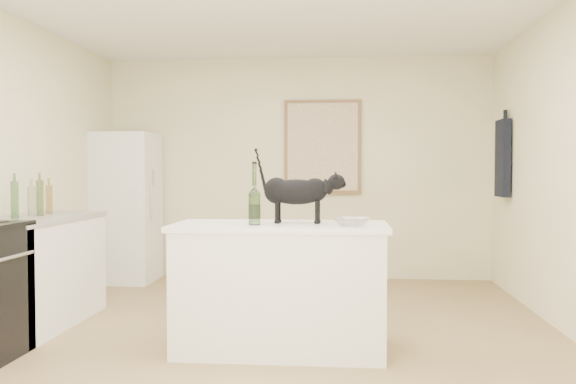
{
  "coord_description": "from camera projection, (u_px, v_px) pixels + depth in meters",
  "views": [
    {
      "loc": [
        0.53,
        -4.44,
        1.27
      ],
      "look_at": [
        0.15,
        -0.15,
        1.12
      ],
      "focal_mm": 38.03,
      "sensor_mm": 36.0,
      "label": 1
    }
  ],
  "objects": [
    {
      "name": "floor",
      "position": [
        270.0,
        342.0,
        4.52
      ],
      "size": [
        5.5,
        5.5,
        0.0
      ],
      "primitive_type": "plane",
      "color": "#997A51",
      "rests_on": "ground"
    },
    {
      "name": "wall_back",
      "position": [
        297.0,
        168.0,
        7.21
      ],
      "size": [
        4.5,
        0.0,
        4.5
      ],
      "primitive_type": "plane",
      "rotation": [
        1.57,
        0.0,
        0.0
      ],
      "color": "beige",
      "rests_on": "ground"
    },
    {
      "name": "wall_front",
      "position": [
        154.0,
        160.0,
        1.73
      ],
      "size": [
        4.5,
        0.0,
        4.5
      ],
      "primitive_type": "plane",
      "rotation": [
        -1.57,
        0.0,
        0.0
      ],
      "color": "beige",
      "rests_on": "ground"
    },
    {
      "name": "island_base",
      "position": [
        280.0,
        290.0,
        4.29
      ],
      "size": [
        1.44,
        0.67,
        0.86
      ],
      "primitive_type": "cube",
      "color": "white",
      "rests_on": "floor"
    },
    {
      "name": "island_top",
      "position": [
        280.0,
        226.0,
        4.28
      ],
      "size": [
        1.5,
        0.7,
        0.04
      ],
      "primitive_type": "cube",
      "color": "white",
      "rests_on": "island_base"
    },
    {
      "name": "left_cabinets",
      "position": [
        37.0,
        274.0,
        4.97
      ],
      "size": [
        0.6,
        1.4,
        0.86
      ],
      "primitive_type": "cube",
      "color": "white",
      "rests_on": "floor"
    },
    {
      "name": "left_countertop",
      "position": [
        36.0,
        219.0,
        4.96
      ],
      "size": [
        0.62,
        1.44,
        0.04
      ],
      "primitive_type": "cube",
      "color": "gray",
      "rests_on": "left_cabinets"
    },
    {
      "name": "fridge",
      "position": [
        126.0,
        207.0,
        7.0
      ],
      "size": [
        0.68,
        0.68,
        1.7
      ],
      "primitive_type": "cube",
      "color": "white",
      "rests_on": "floor"
    },
    {
      "name": "artwork_frame",
      "position": [
        323.0,
        147.0,
        7.14
      ],
      "size": [
        0.9,
        0.03,
        1.1
      ],
      "primitive_type": "cube",
      "color": "brown",
      "rests_on": "wall_back"
    },
    {
      "name": "artwork_canvas",
      "position": [
        322.0,
        147.0,
        7.12
      ],
      "size": [
        0.82,
        0.0,
        1.02
      ],
      "primitive_type": "cube",
      "color": "beige",
      "rests_on": "wall_back"
    },
    {
      "name": "hanging_garment",
      "position": [
        503.0,
        158.0,
        6.31
      ],
      "size": [
        0.08,
        0.34,
        0.8
      ],
      "primitive_type": "cube",
      "color": "black",
      "rests_on": "wall_right"
    },
    {
      "name": "black_cat",
      "position": [
        296.0,
        195.0,
        4.3
      ],
      "size": [
        0.57,
        0.19,
        0.39
      ],
      "primitive_type": null,
      "rotation": [
        0.0,
        0.0,
        -0.03
      ],
      "color": "black",
      "rests_on": "island_top"
    },
    {
      "name": "wine_bottle",
      "position": [
        254.0,
        197.0,
        4.17
      ],
      "size": [
        0.1,
        0.1,
        0.38
      ],
      "primitive_type": "cylinder",
      "rotation": [
        0.0,
        0.0,
        0.21
      ],
      "color": "#2B5522",
      "rests_on": "island_top"
    },
    {
      "name": "glass_bowl",
      "position": [
        352.0,
        222.0,
        4.06
      ],
      "size": [
        0.3,
        0.3,
        0.06
      ],
      "primitive_type": "imported",
      "rotation": [
        0.0,
        0.0,
        -0.36
      ],
      "color": "white",
      "rests_on": "island_top"
    },
    {
      "name": "fridge_paper",
      "position": [
        154.0,
        178.0,
        6.93
      ],
      "size": [
        0.02,
        0.14,
        0.18
      ],
      "primitive_type": "cube",
      "rotation": [
        0.0,
        0.0,
        0.11
      ],
      "color": "beige",
      "rests_on": "fridge"
    },
    {
      "name": "counter_bottle_cluster",
      "position": [
        33.0,
        200.0,
        4.95
      ],
      "size": [
        0.12,
        0.57,
        0.29
      ],
      "color": "#1E5923",
      "rests_on": "left_countertop"
    }
  ]
}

